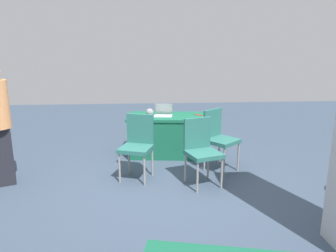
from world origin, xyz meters
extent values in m
plane|color=#3D4C60|center=(0.00, 0.00, 0.00)|extent=(14.40, 14.40, 0.00)
cube|color=#196647|center=(-0.20, -1.49, 0.71)|extent=(1.53, 0.93, 0.05)
cube|color=#196647|center=(-0.20, -1.49, 0.34)|extent=(1.47, 0.89, 0.68)
cylinder|color=#9E9993|center=(-1.25, -0.59, 0.23)|extent=(0.03, 0.03, 0.46)
cylinder|color=#9E9993|center=(-0.96, -0.35, 0.23)|extent=(0.03, 0.03, 0.46)
cylinder|color=#9E9993|center=(-1.01, -0.88, 0.23)|extent=(0.03, 0.03, 0.46)
cylinder|color=#9E9993|center=(-0.71, -0.64, 0.23)|extent=(0.03, 0.03, 0.46)
cube|color=#2D7066|center=(-0.98, -0.62, 0.49)|extent=(0.62, 0.62, 0.06)
cube|color=#2D7066|center=(-0.85, -0.77, 0.75)|extent=(0.35, 0.30, 0.45)
cylinder|color=#9E9993|center=(0.25, -0.13, 0.22)|extent=(0.03, 0.03, 0.44)
cylinder|color=#9E9993|center=(0.61, -0.25, 0.22)|extent=(0.03, 0.03, 0.44)
cylinder|color=#9E9993|center=(0.12, -0.49, 0.22)|extent=(0.03, 0.03, 0.44)
cylinder|color=#9E9993|center=(0.48, -0.61, 0.22)|extent=(0.03, 0.03, 0.44)
cube|color=#2D7066|center=(0.37, -0.37, 0.47)|extent=(0.56, 0.56, 0.06)
cube|color=#2D7066|center=(0.30, -0.56, 0.73)|extent=(0.41, 0.17, 0.45)
cylinder|color=#9E9993|center=(-0.83, 0.05, 0.22)|extent=(0.03, 0.03, 0.44)
cylinder|color=#9E9993|center=(-0.47, 0.16, 0.22)|extent=(0.03, 0.03, 0.44)
cylinder|color=#9E9993|center=(-0.71, -0.32, 0.22)|extent=(0.03, 0.03, 0.44)
cylinder|color=#9E9993|center=(-0.35, -0.20, 0.22)|extent=(0.03, 0.03, 0.44)
cube|color=#2D7066|center=(-0.59, -0.08, 0.47)|extent=(0.56, 0.56, 0.06)
cube|color=#2D7066|center=(-0.52, -0.27, 0.72)|extent=(0.41, 0.17, 0.45)
cube|color=#26262D|center=(2.25, -0.32, 0.42)|extent=(0.33, 0.27, 0.84)
cube|color=silver|center=(-0.10, -1.43, 0.74)|extent=(0.35, 0.27, 0.02)
cube|color=#B7B7BC|center=(-0.12, -1.57, 0.84)|extent=(0.32, 0.12, 0.19)
sphere|color=gray|center=(0.14, -1.48, 0.80)|extent=(0.14, 0.14, 0.14)
cube|color=red|center=(-0.75, -1.50, 0.74)|extent=(0.14, 0.16, 0.01)
camera|label=1|loc=(0.23, 4.08, 1.89)|focal=33.72mm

